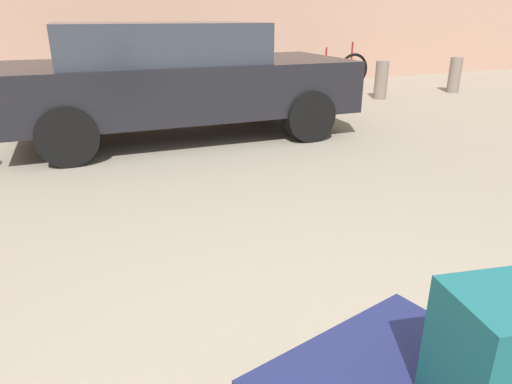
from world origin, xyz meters
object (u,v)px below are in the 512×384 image
bollard_kerb_mid (326,84)px  bollard_kerb_near (253,89)px  parked_car (176,77)px  bollard_kerb_far (381,80)px  bollard_corner (455,75)px  bicycle_leaning (333,70)px

bollard_kerb_mid → bollard_kerb_near: bearing=180.0°
parked_car → bollard_kerb_near: 2.05m
bollard_kerb_near → bollard_kerb_far: size_ratio=1.00×
parked_car → bollard_corner: size_ratio=6.25×
bollard_kerb_far → bollard_kerb_near: bearing=180.0°
parked_car → bicycle_leaning: (4.26, 2.79, -0.39)m
parked_car → bollard_kerb_near: (1.61, 1.20, -0.41)m
bollard_kerb_near → bollard_kerb_mid: size_ratio=1.00×
bollard_kerb_mid → bollard_kerb_far: (1.23, 0.00, 0.00)m
bicycle_leaning → bollard_kerb_near: (-2.65, -1.59, -0.02)m
bollard_kerb_far → bollard_corner: 1.89m
bollard_corner → bollard_kerb_far: bearing=180.0°
parked_car → bicycle_leaning: 5.11m
bicycle_leaning → bollard_kerb_mid: size_ratio=2.50×
bicycle_leaning → parked_car: bearing=-146.8°
bicycle_leaning → bollard_kerb_far: size_ratio=2.50×
bicycle_leaning → bollard_kerb_mid: 2.00m
bicycle_leaning → bollard_kerb_far: (0.02, -1.59, -0.02)m
bollard_kerb_mid → bollard_corner: size_ratio=1.00×
parked_car → bollard_kerb_mid: (3.05, 1.20, -0.41)m
parked_car → bollard_kerb_mid: size_ratio=6.25×
bollard_kerb_mid → bollard_kerb_far: size_ratio=1.00×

